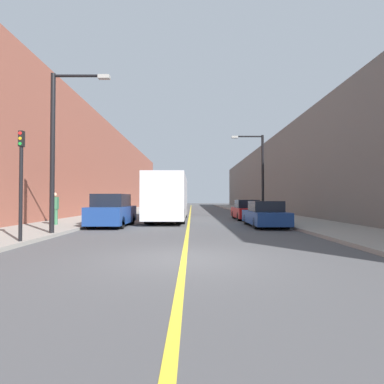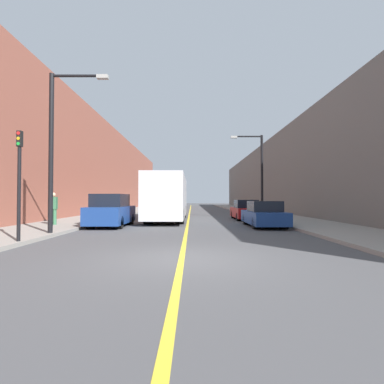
{
  "view_description": "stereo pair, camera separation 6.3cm",
  "coord_description": "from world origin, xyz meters",
  "px_view_note": "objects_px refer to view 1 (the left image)",
  "views": [
    {
      "loc": [
        0.22,
        -8.01,
        1.61
      ],
      "look_at": [
        0.3,
        15.46,
        2.14
      ],
      "focal_mm": 28.0,
      "sensor_mm": 36.0,
      "label": 1
    },
    {
      "loc": [
        0.28,
        -8.01,
        1.61
      ],
      "look_at": [
        0.3,
        15.46,
        2.14
      ],
      "focal_mm": 28.0,
      "sensor_mm": 36.0,
      "label": 2
    }
  ],
  "objects_px": {
    "street_lamp_left": "(57,141)",
    "traffic_light": "(19,181)",
    "parked_suv_left": "(111,212)",
    "car_right_mid": "(245,211)",
    "pedestrian": "(53,208)",
    "car_right_near": "(264,215)",
    "street_lamp_right": "(258,170)",
    "bus": "(168,197)"
  },
  "relations": [
    {
      "from": "bus",
      "to": "parked_suv_left",
      "type": "bearing_deg",
      "value": -119.96
    },
    {
      "from": "bus",
      "to": "traffic_light",
      "type": "height_order",
      "value": "traffic_light"
    },
    {
      "from": "bus",
      "to": "car_right_mid",
      "type": "xyz_separation_m",
      "value": [
        5.91,
        0.72,
        -1.04
      ]
    },
    {
      "from": "car_right_mid",
      "to": "pedestrian",
      "type": "height_order",
      "value": "pedestrian"
    },
    {
      "from": "street_lamp_left",
      "to": "pedestrian",
      "type": "relative_size",
      "value": 3.8
    },
    {
      "from": "parked_suv_left",
      "to": "car_right_mid",
      "type": "distance_m",
      "value": 10.51
    },
    {
      "from": "bus",
      "to": "street_lamp_right",
      "type": "height_order",
      "value": "street_lamp_right"
    },
    {
      "from": "car_right_near",
      "to": "traffic_light",
      "type": "height_order",
      "value": "traffic_light"
    },
    {
      "from": "car_right_near",
      "to": "street_lamp_left",
      "type": "bearing_deg",
      "value": -156.32
    },
    {
      "from": "street_lamp_right",
      "to": "traffic_light",
      "type": "relative_size",
      "value": 1.7
    },
    {
      "from": "bus",
      "to": "parked_suv_left",
      "type": "relative_size",
      "value": 2.35
    },
    {
      "from": "car_right_near",
      "to": "traffic_light",
      "type": "distance_m",
      "value": 12.33
    },
    {
      "from": "parked_suv_left",
      "to": "car_right_mid",
      "type": "bearing_deg",
      "value": 33.09
    },
    {
      "from": "bus",
      "to": "parked_suv_left",
      "type": "xyz_separation_m",
      "value": [
        -2.89,
        -5.02,
        -0.86
      ]
    },
    {
      "from": "bus",
      "to": "car_right_near",
      "type": "bearing_deg",
      "value": -40.89
    },
    {
      "from": "car_right_mid",
      "to": "street_lamp_right",
      "type": "relative_size",
      "value": 0.7
    },
    {
      "from": "street_lamp_left",
      "to": "traffic_light",
      "type": "xyz_separation_m",
      "value": [
        -0.14,
        -2.52,
        -1.87
      ]
    },
    {
      "from": "bus",
      "to": "traffic_light",
      "type": "bearing_deg",
      "value": -109.25
    },
    {
      "from": "street_lamp_right",
      "to": "pedestrian",
      "type": "distance_m",
      "value": 14.96
    },
    {
      "from": "car_right_near",
      "to": "street_lamp_right",
      "type": "relative_size",
      "value": 0.71
    },
    {
      "from": "street_lamp_left",
      "to": "pedestrian",
      "type": "height_order",
      "value": "street_lamp_left"
    },
    {
      "from": "parked_suv_left",
      "to": "bus",
      "type": "bearing_deg",
      "value": 60.04
    },
    {
      "from": "parked_suv_left",
      "to": "traffic_light",
      "type": "bearing_deg",
      "value": -100.54
    },
    {
      "from": "car_right_mid",
      "to": "traffic_light",
      "type": "relative_size",
      "value": 1.2
    },
    {
      "from": "street_lamp_left",
      "to": "street_lamp_right",
      "type": "bearing_deg",
      "value": 43.93
    },
    {
      "from": "bus",
      "to": "street_lamp_left",
      "type": "bearing_deg",
      "value": -113.14
    },
    {
      "from": "street_lamp_left",
      "to": "car_right_mid",
      "type": "bearing_deg",
      "value": 45.69
    },
    {
      "from": "parked_suv_left",
      "to": "street_lamp_right",
      "type": "relative_size",
      "value": 0.7
    },
    {
      "from": "car_right_mid",
      "to": "street_lamp_right",
      "type": "xyz_separation_m",
      "value": [
        1.14,
        0.49,
        3.21
      ]
    },
    {
      "from": "bus",
      "to": "street_lamp_right",
      "type": "bearing_deg",
      "value": 9.73
    },
    {
      "from": "parked_suv_left",
      "to": "street_lamp_left",
      "type": "relative_size",
      "value": 0.66
    },
    {
      "from": "car_right_mid",
      "to": "traffic_light",
      "type": "height_order",
      "value": "traffic_light"
    },
    {
      "from": "car_right_near",
      "to": "car_right_mid",
      "type": "distance_m",
      "value": 5.84
    },
    {
      "from": "parked_suv_left",
      "to": "car_right_near",
      "type": "height_order",
      "value": "parked_suv_left"
    },
    {
      "from": "parked_suv_left",
      "to": "pedestrian",
      "type": "xyz_separation_m",
      "value": [
        -3.16,
        -0.41,
        0.22
      ]
    },
    {
      "from": "street_lamp_left",
      "to": "pedestrian",
      "type": "bearing_deg",
      "value": 116.17
    },
    {
      "from": "parked_suv_left",
      "to": "street_lamp_left",
      "type": "xyz_separation_m",
      "value": [
        -1.16,
        -4.47,
        3.24
      ]
    },
    {
      "from": "car_right_near",
      "to": "street_lamp_right",
      "type": "distance_m",
      "value": 7.2
    },
    {
      "from": "parked_suv_left",
      "to": "pedestrian",
      "type": "distance_m",
      "value": 3.19
    },
    {
      "from": "car_right_mid",
      "to": "street_lamp_right",
      "type": "height_order",
      "value": "street_lamp_right"
    },
    {
      "from": "car_right_near",
      "to": "pedestrian",
      "type": "xyz_separation_m",
      "value": [
        -11.96,
        -0.31,
        0.42
      ]
    },
    {
      "from": "parked_suv_left",
      "to": "street_lamp_left",
      "type": "bearing_deg",
      "value": -104.58
    }
  ]
}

